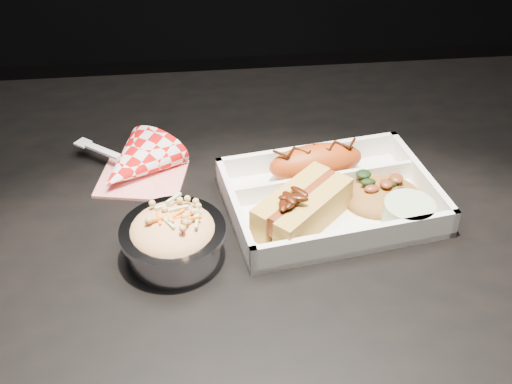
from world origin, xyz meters
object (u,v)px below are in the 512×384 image
dining_table (261,271)px  napkin_fork (134,165)px  hotdog (303,205)px  fried_pastry (316,162)px  foil_coleslaw_cup (173,236)px  food_tray (330,201)px

dining_table → napkin_fork: 0.22m
hotdog → fried_pastry: bearing=25.7°
foil_coleslaw_cup → napkin_fork: size_ratio=0.75×
hotdog → napkin_fork: (-0.20, 0.13, -0.02)m
hotdog → foil_coleslaw_cup: (-0.15, -0.04, -0.00)m
food_tray → fried_pastry: 0.06m
food_tray → fried_pastry: fried_pastry is taller
fried_pastry → hotdog: 0.09m
hotdog → foil_coleslaw_cup: foil_coleslaw_cup is taller
hotdog → food_tray: bearing=-4.8°
food_tray → fried_pastry: bearing=90.0°
dining_table → food_tray: bearing=8.1°
dining_table → fried_pastry: fried_pastry is taller
foil_coleslaw_cup → hotdog: bearing=13.9°
foil_coleslaw_cup → food_tray: bearing=20.3°
dining_table → napkin_fork: (-0.16, 0.11, 0.11)m
food_tray → napkin_fork: napkin_fork is taller
hotdog → dining_table: bearing=110.9°
dining_table → fried_pastry: size_ratio=9.62×
food_tray → fried_pastry: size_ratio=2.20×
hotdog → foil_coleslaw_cup: bearing=149.5°
dining_table → food_tray: size_ratio=4.37×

